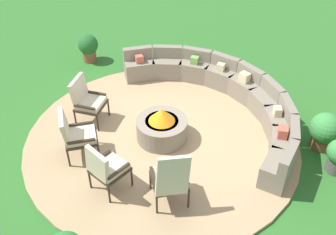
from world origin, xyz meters
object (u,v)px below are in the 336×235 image
at_px(fire_pit, 162,127).
at_px(potted_plant_3, 325,130).
at_px(curved_stone_bench, 226,95).
at_px(lounge_chair_front_right, 76,134).
at_px(lounge_chair_front_left, 87,99).
at_px(lounge_chair_back_right, 170,178).
at_px(potted_plant_0, 88,47).
at_px(lounge_chair_back_left, 105,167).

bearing_deg(fire_pit, potted_plant_3, 33.93).
height_order(curved_stone_bench, lounge_chair_front_right, lounge_chair_front_right).
xyz_separation_m(lounge_chair_front_left, lounge_chair_back_right, (2.73, -0.73, 0.03)).
height_order(lounge_chair_front_left, potted_plant_3, lounge_chair_front_left).
bearing_deg(fire_pit, lounge_chair_back_right, -46.87).
relative_size(lounge_chair_front_left, lounge_chair_front_right, 0.99).
distance_m(fire_pit, curved_stone_bench, 1.75).
bearing_deg(lounge_chair_back_right, curved_stone_bench, 52.89).
height_order(fire_pit, potted_plant_3, potted_plant_3).
xyz_separation_m(potted_plant_0, potted_plant_3, (6.14, 0.42, 0.00)).
height_order(lounge_chair_back_right, potted_plant_0, lounge_chair_back_right).
relative_size(curved_stone_bench, lounge_chair_front_left, 4.72).
relative_size(lounge_chair_back_left, potted_plant_0, 1.37).
distance_m(lounge_chair_front_left, lounge_chair_back_left, 2.05).
height_order(fire_pit, lounge_chair_front_left, lounge_chair_front_left).
distance_m(fire_pit, potted_plant_0, 3.77).
height_order(fire_pit, lounge_chair_back_left, lounge_chair_back_left).
relative_size(curved_stone_bench, lounge_chair_back_right, 4.14).
bearing_deg(lounge_chair_back_right, potted_plant_3, 13.18).
xyz_separation_m(curved_stone_bench, potted_plant_0, (-3.97, -0.34, 0.05)).
bearing_deg(lounge_chair_front_left, curved_stone_bench, 116.19).
bearing_deg(lounge_chair_front_left, fire_pit, 86.56).
relative_size(fire_pit, lounge_chair_back_left, 1.01).
bearing_deg(curved_stone_bench, fire_pit, -105.10).
bearing_deg(curved_stone_bench, lounge_chair_back_left, -95.93).
height_order(lounge_chair_back_left, potted_plant_3, lounge_chair_back_left).
distance_m(fire_pit, lounge_chair_back_left, 1.68).
bearing_deg(lounge_chair_back_left, potted_plant_3, 57.67).
distance_m(curved_stone_bench, lounge_chair_front_right, 3.37).
relative_size(curved_stone_bench, lounge_chair_back_left, 4.76).
bearing_deg(fire_pit, curved_stone_bench, 74.90).
bearing_deg(lounge_chair_front_left, lounge_chair_front_right, 15.46).
height_order(lounge_chair_back_right, potted_plant_3, lounge_chair_back_right).
distance_m(lounge_chair_front_left, lounge_chair_back_right, 2.83).
bearing_deg(lounge_chair_back_left, potted_plant_0, 144.36).
bearing_deg(lounge_chair_back_right, fire_pit, 82.68).
xyz_separation_m(lounge_chair_front_left, lounge_chair_back_left, (1.69, -1.16, -0.01)).
height_order(curved_stone_bench, lounge_chair_back_left, lounge_chair_back_left).
xyz_separation_m(lounge_chair_front_left, lounge_chair_front_right, (0.64, -0.88, -0.01)).
bearing_deg(potted_plant_0, lounge_chair_back_right, -28.90).
distance_m(lounge_chair_front_right, lounge_chair_back_right, 2.09).
bearing_deg(fire_pit, lounge_chair_back_left, -86.26).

